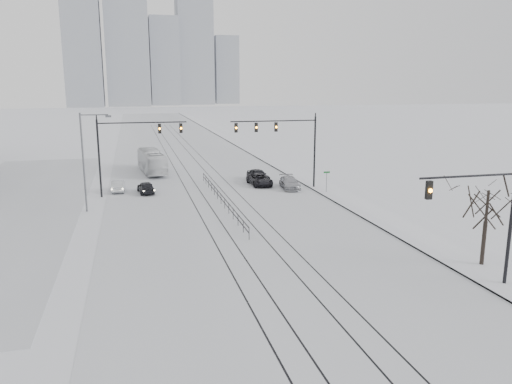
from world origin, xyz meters
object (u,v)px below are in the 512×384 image
object	(u,v)px
traffic_mast_near	(488,211)
sedan_sb_outer	(118,186)
sedan_nb_right	(290,183)
sedan_nb_far	(258,175)
bare_tree	(488,198)
sedan_nb_front	(260,180)
sedan_sb_inner	(146,187)
box_truck	(152,162)

from	to	relation	value
traffic_mast_near	sedan_sb_outer	world-z (taller)	traffic_mast_near
sedan_nb_right	sedan_nb_far	bearing A→B (deg)	119.05
traffic_mast_near	sedan_nb_far	distance (m)	35.16
traffic_mast_near	bare_tree	size ratio (longest dim) A/B	1.15
traffic_mast_near	bare_tree	distance (m)	3.85
sedan_nb_front	sedan_nb_right	bearing A→B (deg)	-46.25
sedan_sb_inner	box_truck	world-z (taller)	box_truck
sedan_sb_outer	sedan_nb_right	xyz separation A→B (m)	(18.58, -3.05, 0.05)
sedan_nb_right	sedan_nb_far	distance (m)	5.82
bare_tree	sedan_sb_outer	xyz separation A→B (m)	(-23.04, 29.37, -3.88)
sedan_nb_right	box_truck	xyz separation A→B (m)	(-14.47, 14.37, 0.81)
sedan_sb_inner	box_truck	size ratio (longest dim) A/B	0.36
sedan_sb_outer	sedan_nb_far	bearing A→B (deg)	-169.98
traffic_mast_near	sedan_nb_far	world-z (taller)	traffic_mast_near
sedan_sb_inner	sedan_nb_far	xyz separation A→B (m)	(13.45, 3.94, 0.07)
box_truck	sedan_nb_far	bearing A→B (deg)	137.67
sedan_sb_outer	sedan_nb_front	world-z (taller)	sedan_nb_front
bare_tree	sedan_nb_right	size ratio (longest dim) A/B	1.35
sedan_nb_front	sedan_nb_right	distance (m)	3.85
traffic_mast_near	sedan_nb_front	distance (m)	32.58
sedan_nb_front	sedan_sb_outer	bearing A→B (deg)	176.24
sedan_nb_right	traffic_mast_near	bearing A→B (deg)	-79.75
sedan_sb_inner	sedan_nb_front	world-z (taller)	sedan_nb_front
sedan_nb_far	sedan_nb_front	bearing A→B (deg)	-111.38
sedan_nb_front	traffic_mast_near	bearing A→B (deg)	-83.79
sedan_sb_inner	sedan_nb_right	world-z (taller)	sedan_nb_right
traffic_mast_near	bare_tree	bearing A→B (deg)	51.24
bare_tree	sedan_nb_far	world-z (taller)	bare_tree
sedan_nb_right	sedan_nb_far	xyz separation A→B (m)	(-2.26, 5.37, 0.05)
sedan_sb_outer	sedan_sb_inner	bearing A→B (deg)	152.48
sedan_nb_right	sedan_nb_far	world-z (taller)	sedan_nb_far
bare_tree	sedan_nb_front	xyz separation A→B (m)	(-7.23, 28.98, -3.84)
bare_tree	sedan_nb_front	world-z (taller)	bare_tree
sedan_sb_inner	sedan_nb_far	bearing A→B (deg)	-170.93
sedan_sb_outer	sedan_nb_right	distance (m)	18.83
sedan_nb_front	bare_tree	bearing A→B (deg)	-78.35
sedan_nb_front	box_truck	world-z (taller)	box_truck
sedan_nb_far	sedan_nb_right	bearing A→B (deg)	-77.72
traffic_mast_near	box_truck	size ratio (longest dim) A/B	0.67
bare_tree	sedan_nb_right	xyz separation A→B (m)	(-4.46, 26.31, -3.83)
traffic_mast_near	sedan_nb_front	world-z (taller)	traffic_mast_near
box_truck	sedan_sb_inner	bearing A→B (deg)	78.62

